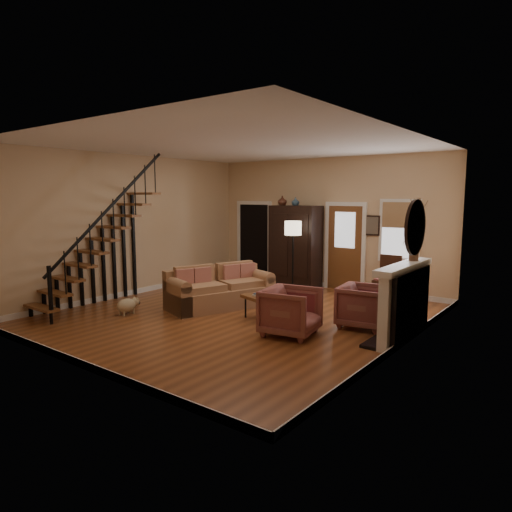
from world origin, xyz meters
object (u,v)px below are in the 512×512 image
Objects in this scene: armoire at (295,246)px; floor_lamp at (293,257)px; armchair_left at (291,311)px; armchair_right at (364,306)px; side_chair at (387,279)px; coffee_table at (275,305)px; sofa at (220,288)px.

floor_lamp is (0.43, -0.80, -0.17)m from armoire.
armchair_left is 1.42m from armchair_right.
side_chair is at bearing -15.83° from armchair_left.
armchair_left is 3.45m from side_chair.
floor_lamp is (-1.78, 2.83, 0.47)m from armchair_left.
armoire is 1.76× the size of coffee_table.
side_chair is at bearing 64.74° from coffee_table.
armoire is 4.30m from armchair_left.
side_chair is (2.58, 2.71, 0.10)m from sofa.
armoire is at bearing 21.19° from armchair_left.
armchair_left is at bearing -42.74° from coffee_table.
armchair_right is (3.04, 0.45, -0.03)m from sofa.
floor_lamp is at bearing 49.43° from armchair_right.
sofa reaches higher than armchair_left.
armchair_left is (2.24, -0.72, -0.00)m from sofa.
armoire is 3.94m from armchair_right.
armchair_left is at bearing 2.08° from sofa.
sofa is 2.46× the size of armchair_left.
armoire is at bearing 109.38° from sofa.
armchair_left is at bearing -58.70° from armoire.
floor_lamp is 2.23m from side_chair.
sofa reaches higher than armchair_right.
sofa is 1.84× the size of coffee_table.
armoire is 0.92m from floor_lamp.
armoire is 2.49× the size of armchair_right.
sofa is 3.74m from side_chair.
armoire is 2.61m from side_chair.
sofa is at bearing -175.90° from coffee_table.
armchair_left is at bearing -57.91° from floor_lamp.
sofa is at bearing -133.65° from side_chair.
sofa is 2.16× the size of side_chair.
sofa is 1.25× the size of floor_lamp.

